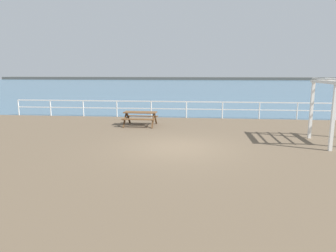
# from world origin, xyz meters

# --- Properties ---
(ground_plane) EXTENTS (30.00, 24.00, 0.20)m
(ground_plane) POSITION_xyz_m (0.00, 0.00, -0.10)
(ground_plane) COLOR brown
(sea_band) EXTENTS (142.00, 90.00, 0.01)m
(sea_band) POSITION_xyz_m (0.00, 52.75, 0.00)
(sea_band) COLOR #476B84
(sea_band) RESTS_ON ground
(distant_shoreline) EXTENTS (142.00, 6.00, 1.80)m
(distant_shoreline) POSITION_xyz_m (0.00, 95.75, 0.00)
(distant_shoreline) COLOR #4C4C47
(distant_shoreline) RESTS_ON ground
(seaward_railing) EXTENTS (23.07, 0.07, 1.08)m
(seaward_railing) POSITION_xyz_m (-0.00, 7.75, 0.76)
(seaward_railing) COLOR white
(seaward_railing) RESTS_ON ground
(picnic_table_near_left) EXTENTS (1.83, 1.58, 0.80)m
(picnic_table_near_left) POSITION_xyz_m (-2.41, 4.64, 0.58)
(picnic_table_near_left) COLOR brown
(picnic_table_near_left) RESTS_ON ground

